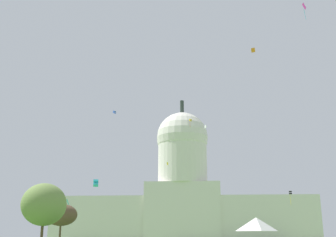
{
  "coord_description": "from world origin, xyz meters",
  "views": [
    {
      "loc": [
        5.02,
        -33.21,
        2.97
      ],
      "look_at": [
        -2.3,
        67.54,
        30.9
      ],
      "focal_mm": 44.99,
      "sensor_mm": 36.0,
      "label": 1
    }
  ],
  "objects_px": {
    "capitol_building": "(183,196)",
    "kite_white_mid": "(205,127)",
    "kite_gold_high": "(190,120)",
    "kite_turquoise_low": "(68,202)",
    "tree_west_far": "(44,204)",
    "kite_yellow_mid": "(167,164)",
    "kite_cyan_low": "(96,183)",
    "kite_magenta_high": "(304,8)",
    "kite_blue_high": "(115,112)",
    "kite_orange_high": "(253,50)",
    "event_tent": "(257,234)",
    "tree_west_mid": "(61,215)",
    "kite_black_low": "(290,193)"
  },
  "relations": [
    {
      "from": "event_tent",
      "to": "kite_turquoise_low",
      "type": "relative_size",
      "value": 4.41
    },
    {
      "from": "kite_blue_high",
      "to": "kite_gold_high",
      "type": "bearing_deg",
      "value": 128.64
    },
    {
      "from": "kite_black_low",
      "to": "kite_cyan_low",
      "type": "xyz_separation_m",
      "value": [
        -43.94,
        -31.87,
        -0.8
      ]
    },
    {
      "from": "kite_gold_high",
      "to": "kite_blue_high",
      "type": "height_order",
      "value": "kite_blue_high"
    },
    {
      "from": "kite_turquoise_low",
      "to": "kite_blue_high",
      "type": "relative_size",
      "value": 1.12
    },
    {
      "from": "kite_magenta_high",
      "to": "kite_black_low",
      "type": "bearing_deg",
      "value": -139.99
    },
    {
      "from": "tree_west_far",
      "to": "kite_yellow_mid",
      "type": "bearing_deg",
      "value": 72.02
    },
    {
      "from": "capitol_building",
      "to": "kite_black_low",
      "type": "distance_m",
      "value": 81.4
    },
    {
      "from": "kite_turquoise_low",
      "to": "kite_yellow_mid",
      "type": "bearing_deg",
      "value": 179.94
    },
    {
      "from": "kite_magenta_high",
      "to": "kite_white_mid",
      "type": "relative_size",
      "value": 4.61
    },
    {
      "from": "capitol_building",
      "to": "kite_white_mid",
      "type": "bearing_deg",
      "value": -84.37
    },
    {
      "from": "tree_west_far",
      "to": "kite_orange_high",
      "type": "height_order",
      "value": "kite_orange_high"
    },
    {
      "from": "kite_gold_high",
      "to": "kite_turquoise_low",
      "type": "height_order",
      "value": "kite_gold_high"
    },
    {
      "from": "kite_white_mid",
      "to": "kite_yellow_mid",
      "type": "height_order",
      "value": "kite_yellow_mid"
    },
    {
      "from": "tree_west_far",
      "to": "kite_blue_high",
      "type": "relative_size",
      "value": 10.73
    },
    {
      "from": "kite_orange_high",
      "to": "capitol_building",
      "type": "bearing_deg",
      "value": -12.47
    },
    {
      "from": "tree_west_mid",
      "to": "kite_gold_high",
      "type": "relative_size",
      "value": 4.11
    },
    {
      "from": "event_tent",
      "to": "kite_orange_high",
      "type": "distance_m",
      "value": 55.35
    },
    {
      "from": "kite_turquoise_low",
      "to": "kite_cyan_low",
      "type": "bearing_deg",
      "value": 46.66
    },
    {
      "from": "event_tent",
      "to": "kite_magenta_high",
      "type": "relative_size",
      "value": 1.75
    },
    {
      "from": "kite_white_mid",
      "to": "kite_turquoise_low",
      "type": "bearing_deg",
      "value": -83.82
    },
    {
      "from": "event_tent",
      "to": "kite_gold_high",
      "type": "height_order",
      "value": "kite_gold_high"
    },
    {
      "from": "tree_west_mid",
      "to": "kite_yellow_mid",
      "type": "relative_size",
      "value": 11.11
    },
    {
      "from": "tree_west_far",
      "to": "kite_turquoise_low",
      "type": "height_order",
      "value": "tree_west_far"
    },
    {
      "from": "tree_west_mid",
      "to": "kite_gold_high",
      "type": "distance_m",
      "value": 57.1
    },
    {
      "from": "kite_turquoise_low",
      "to": "kite_black_low",
      "type": "xyz_separation_m",
      "value": [
        57.41,
        6.07,
        2.46
      ]
    },
    {
      "from": "kite_yellow_mid",
      "to": "kite_gold_high",
      "type": "bearing_deg",
      "value": 21.95
    },
    {
      "from": "kite_white_mid",
      "to": "kite_orange_high",
      "type": "distance_m",
      "value": 29.53
    },
    {
      "from": "kite_blue_high",
      "to": "tree_west_mid",
      "type": "bearing_deg",
      "value": 11.57
    },
    {
      "from": "kite_yellow_mid",
      "to": "kite_orange_high",
      "type": "distance_m",
      "value": 69.91
    },
    {
      "from": "tree_west_far",
      "to": "kite_gold_high",
      "type": "distance_m",
      "value": 72.97
    },
    {
      "from": "kite_turquoise_low",
      "to": "kite_yellow_mid",
      "type": "height_order",
      "value": "kite_yellow_mid"
    },
    {
      "from": "kite_black_low",
      "to": "kite_magenta_high",
      "type": "bearing_deg",
      "value": -177.18
    },
    {
      "from": "kite_white_mid",
      "to": "kite_gold_high",
      "type": "distance_m",
      "value": 56.95
    },
    {
      "from": "kite_white_mid",
      "to": "kite_orange_high",
      "type": "xyz_separation_m",
      "value": [
        13.75,
        10.3,
        24.02
      ]
    },
    {
      "from": "kite_gold_high",
      "to": "kite_white_mid",
      "type": "bearing_deg",
      "value": 49.1
    },
    {
      "from": "tree_west_mid",
      "to": "kite_orange_high",
      "type": "distance_m",
      "value": 76.65
    },
    {
      "from": "kite_magenta_high",
      "to": "kite_white_mid",
      "type": "height_order",
      "value": "kite_magenta_high"
    },
    {
      "from": "kite_white_mid",
      "to": "kite_yellow_mid",
      "type": "distance_m",
      "value": 72.26
    },
    {
      "from": "tree_west_far",
      "to": "kite_magenta_high",
      "type": "bearing_deg",
      "value": -13.67
    },
    {
      "from": "tree_west_mid",
      "to": "kite_white_mid",
      "type": "relative_size",
      "value": 15.85
    },
    {
      "from": "tree_west_mid",
      "to": "kite_magenta_high",
      "type": "distance_m",
      "value": 92.44
    },
    {
      "from": "tree_west_mid",
      "to": "kite_gold_high",
      "type": "xyz_separation_m",
      "value": [
        40.46,
        19.61,
        35.2
      ]
    },
    {
      "from": "kite_white_mid",
      "to": "tree_west_mid",
      "type": "bearing_deg",
      "value": -105.83
    },
    {
      "from": "kite_gold_high",
      "to": "kite_orange_high",
      "type": "distance_m",
      "value": 48.27
    },
    {
      "from": "kite_yellow_mid",
      "to": "kite_blue_high",
      "type": "height_order",
      "value": "kite_blue_high"
    },
    {
      "from": "kite_white_mid",
      "to": "kite_turquoise_low",
      "type": "distance_m",
      "value": 40.36
    },
    {
      "from": "capitol_building",
      "to": "kite_turquoise_low",
      "type": "distance_m",
      "value": 85.7
    },
    {
      "from": "kite_cyan_low",
      "to": "kite_magenta_high",
      "type": "bearing_deg",
      "value": -10.92
    },
    {
      "from": "capitol_building",
      "to": "event_tent",
      "type": "height_order",
      "value": "capitol_building"
    }
  ]
}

